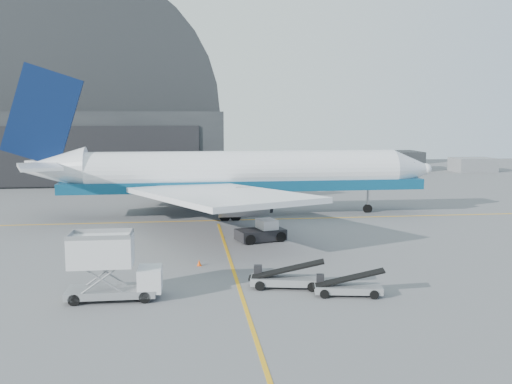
{
  "coord_description": "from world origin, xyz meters",
  "views": [
    {
      "loc": [
        -3.54,
        -41.33,
        11.45
      ],
      "look_at": [
        2.96,
        9.55,
        4.5
      ],
      "focal_mm": 40.0,
      "sensor_mm": 36.0,
      "label": 1
    }
  ],
  "objects": [
    {
      "name": "belt_loader_b",
      "position": [
        3.08,
        -4.97,
        0.59
      ],
      "size": [
        5.13,
        2.53,
        1.92
      ],
      "rotation": [
        0.0,
        0.0,
        -0.2
      ],
      "color": "gray",
      "rests_on": "ground"
    },
    {
      "name": "taxi_lines",
      "position": [
        0.0,
        12.67,
        0.01
      ],
      "size": [
        80.0,
        42.12,
        0.02
      ],
      "color": "orange",
      "rests_on": "ground"
    },
    {
      "name": "hangar",
      "position": [
        -22.0,
        64.95,
        9.54
      ],
      "size": [
        50.0,
        28.3,
        28.0
      ],
      "color": "black",
      "rests_on": "ground"
    },
    {
      "name": "distant_bldg_a",
      "position": [
        38.0,
        72.0,
        0.0
      ],
      "size": [
        14.0,
        8.0,
        4.0
      ],
      "primitive_type": "cube",
      "color": "black",
      "rests_on": "ground"
    },
    {
      "name": "distant_bldg_b",
      "position": [
        55.0,
        68.0,
        0.0
      ],
      "size": [
        8.0,
        6.0,
        2.8
      ],
      "primitive_type": "cube",
      "color": "gray",
      "rests_on": "ground"
    },
    {
      "name": "pushback_tug",
      "position": [
        3.47,
        9.42,
        0.75
      ],
      "size": [
        4.8,
        3.55,
        1.99
      ],
      "rotation": [
        0.0,
        0.0,
        0.28
      ],
      "color": "black",
      "rests_on": "ground"
    },
    {
      "name": "belt_loader_a",
      "position": [
        6.71,
        -7.11,
        0.53
      ],
      "size": [
        4.64,
        2.21,
        1.73
      ],
      "rotation": [
        0.0,
        0.0,
        -0.17
      ],
      "color": "gray",
      "rests_on": "ground"
    },
    {
      "name": "catering_truck",
      "position": [
        -8.18,
        -6.03,
        2.04
      ],
      "size": [
        5.88,
        2.33,
        4.03
      ],
      "rotation": [
        0.0,
        0.0,
        -0.01
      ],
      "color": "gray",
      "rests_on": "ground"
    },
    {
      "name": "airliner",
      "position": [
        1.37,
        22.96,
        4.79
      ],
      "size": [
        48.79,
        47.31,
        17.12
      ],
      "color": "white",
      "rests_on": "ground"
    },
    {
      "name": "ground",
      "position": [
        0.0,
        0.0,
        0.0
      ],
      "size": [
        200.0,
        200.0,
        0.0
      ],
      "primitive_type": "plane",
      "color": "#565659",
      "rests_on": "ground"
    },
    {
      "name": "traffic_cone",
      "position": [
        -2.48,
        1.31,
        0.22
      ],
      "size": [
        0.33,
        0.33,
        0.47
      ],
      "color": "#E14607",
      "rests_on": "ground"
    }
  ]
}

